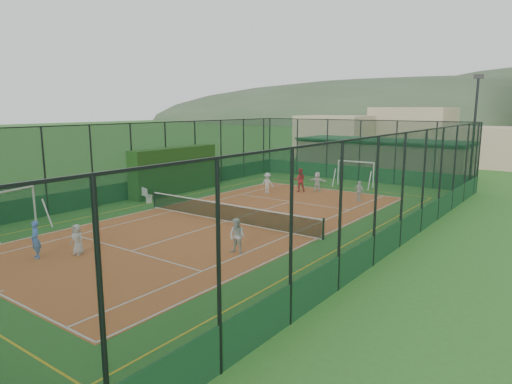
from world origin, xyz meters
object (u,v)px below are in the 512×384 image
clubhouse (382,157)px  child_far_left (268,183)px  child_far_right (359,191)px  child_far_back (317,182)px  futsal_goal_near (9,212)px  floodlight_ne (474,135)px  futsal_goal_far (355,174)px  white_bench (144,194)px  coach (300,180)px  child_near_mid (35,240)px  child_near_left (77,239)px  child_near_right (237,236)px

clubhouse → child_far_left: (-2.89, -14.10, -0.83)m
child_far_right → child_far_back: child_far_back is taller
futsal_goal_near → child_far_left: bearing=-30.1°
floodlight_ne → child_far_right: bearing=-124.3°
child_far_left → futsal_goal_far: bearing=-127.9°
white_bench → futsal_goal_near: size_ratio=0.56×
white_bench → coach: 11.01m
floodlight_ne → child_near_mid: size_ratio=5.35×
child_near_left → coach: size_ratio=0.77×
child_near_right → child_far_back: child_near_right is taller
child_near_left → futsal_goal_near: bearing=169.5°
child_near_right → coach: (-5.23, 13.78, 0.09)m
futsal_goal_near → child_far_right: size_ratio=2.38×
white_bench → child_near_mid: size_ratio=1.15×
futsal_goal_far → child_far_back: 3.93m
futsal_goal_far → coach: bearing=-118.9°
futsal_goal_near → clubhouse: bearing=-28.7°
futsal_goal_near → child_near_mid: size_ratio=2.07×
futsal_goal_near → child_far_back: bearing=-35.1°
clubhouse → child_near_right: 26.25m
child_near_mid → coach: bearing=97.3°
clubhouse → white_bench: clubhouse is taller
futsal_goal_near → child_near_left: bearing=-105.2°
child_near_left → child_far_left: (-1.49, 15.89, 0.08)m
futsal_goal_far → child_near_mid: futsal_goal_far is taller
child_far_right → coach: size_ratio=0.80×
futsal_goal_far → child_far_left: (-3.78, -6.44, -0.21)m
white_bench → futsal_goal_near: bearing=-67.9°
white_bench → futsal_goal_far: bearing=74.6°
clubhouse → child_near_left: 30.03m
child_far_right → coach: bearing=10.5°
futsal_goal_near → child_far_left: 16.45m
child_near_right → futsal_goal_near: bearing=-162.1°
floodlight_ne → child_near_mid: 28.26m
child_near_mid → child_far_right: size_ratio=1.15×
white_bench → child_near_mid: bearing=-44.2°
white_bench → child_far_right: size_ratio=1.33×
clubhouse → child_far_back: (-0.39, -11.37, -0.85)m
clubhouse → child_near_right: clubhouse is taller
child_far_back → child_near_right: bearing=95.5°
clubhouse → child_far_right: (3.51, -12.86, -0.90)m
clubhouse → child_far_right: size_ratio=11.35×
child_far_back → futsal_goal_far: bearing=-119.7°
child_far_left → futsal_goal_near: bearing=67.7°
child_near_right → child_far_left: child_near_right is taller
child_far_right → coach: 4.95m
white_bench → futsal_goal_near: futsal_goal_near is taller
child_far_back → clubhouse: bearing=-102.6°
futsal_goal_far → child_near_mid: 23.80m
child_near_mid → coach: (0.97, 19.07, 0.07)m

